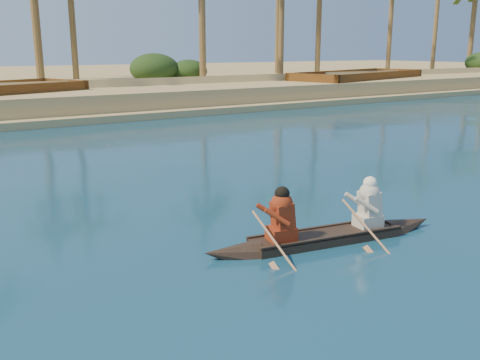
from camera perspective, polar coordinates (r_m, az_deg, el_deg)
shrub_cluster at (r=35.72m, az=-20.31°, el=9.22°), size 100.00×6.00×2.40m
canoe at (r=10.23m, az=9.17°, el=-5.14°), size 4.94×1.50×1.35m
barge_right at (r=43.34m, az=12.50°, el=9.83°), size 13.80×7.56×2.19m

